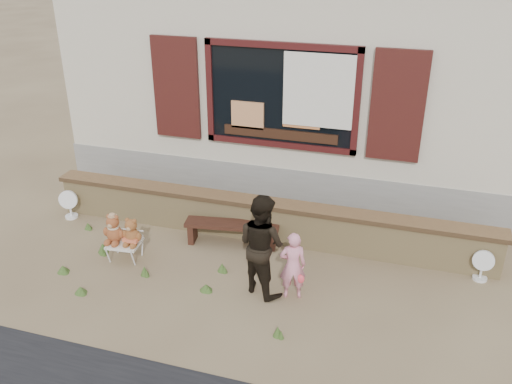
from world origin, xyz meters
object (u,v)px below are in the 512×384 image
(folding_chair, at_px, (125,244))
(adult, at_px, (262,244))
(teddy_bear_left, at_px, (114,228))
(child, at_px, (293,265))
(bench, at_px, (232,229))
(teddy_bear_right, at_px, (132,231))

(folding_chair, distance_m, adult, 2.20)
(teddy_bear_left, relative_size, child, 0.47)
(bench, height_order, adult, adult)
(adult, bearing_deg, teddy_bear_right, 23.84)
(child, bearing_deg, teddy_bear_right, -20.93)
(folding_chair, bearing_deg, adult, -9.51)
(teddy_bear_left, height_order, teddy_bear_right, teddy_bear_left)
(teddy_bear_left, relative_size, teddy_bear_right, 1.07)
(teddy_bear_right, bearing_deg, folding_chair, 180.00)
(folding_chair, relative_size, child, 0.51)
(teddy_bear_left, relative_size, adult, 0.32)
(folding_chair, xyz_separation_m, child, (2.58, -0.17, 0.23))
(folding_chair, distance_m, teddy_bear_left, 0.29)
(folding_chair, bearing_deg, child, -9.33)
(bench, height_order, teddy_bear_right, teddy_bear_right)
(folding_chair, bearing_deg, teddy_bear_left, 180.00)
(folding_chair, xyz_separation_m, teddy_bear_right, (0.14, 0.01, 0.24))
(teddy_bear_right, bearing_deg, child, -9.86)
(adult, bearing_deg, child, -154.39)
(folding_chair, relative_size, teddy_bear_right, 1.17)
(folding_chair, xyz_separation_m, teddy_bear_left, (-0.14, -0.01, 0.25))
(child, xyz_separation_m, adult, (-0.43, 0.02, 0.23))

